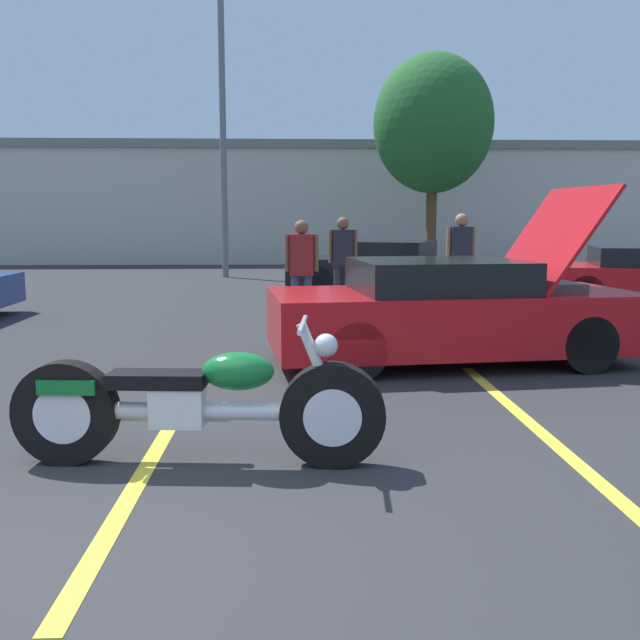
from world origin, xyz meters
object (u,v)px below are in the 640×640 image
object	(u,v)px
parked_car_mid_row	(391,269)
spectator_far_lot	(461,254)
show_car_hood_open	(453,311)
tree_background	(433,124)
light_pole	(225,112)
spectator_near_motorcycle	(302,264)
spectator_midground	(343,256)
motorcycle	(197,405)

from	to	relation	value
parked_car_mid_row	spectator_far_lot	distance (m)	3.15
show_car_hood_open	tree_background	bearing A→B (deg)	73.45
light_pole	parked_car_mid_row	distance (m)	7.33
parked_car_mid_row	spectator_far_lot	size ratio (longest dim) A/B	2.68
parked_car_mid_row	spectator_near_motorcycle	xyz separation A→B (m)	(-2.02, -4.62, 0.41)
tree_background	parked_car_mid_row	size ratio (longest dim) A/B	1.39
spectator_midground	light_pole	bearing A→B (deg)	109.69
motorcycle	show_car_hood_open	size ratio (longest dim) A/B	0.59
tree_background	show_car_hood_open	bearing A→B (deg)	-99.92
tree_background	spectator_midground	xyz separation A→B (m)	(-3.34, -9.07, -3.43)
motorcycle	spectator_near_motorcycle	distance (m)	6.26
spectator_midground	spectator_far_lot	distance (m)	2.09
spectator_far_lot	motorcycle	bearing A→B (deg)	-115.02
show_car_hood_open	parked_car_mid_row	xyz separation A→B (m)	(0.30, 7.41, -0.03)
parked_car_mid_row	spectator_midground	xyz separation A→B (m)	(-1.26, -2.89, 0.44)
show_car_hood_open	parked_car_mid_row	bearing A→B (deg)	81.04
motorcycle	spectator_midground	size ratio (longest dim) A/B	1.51
light_pole	motorcycle	size ratio (longest dim) A/B	3.27
light_pole	spectator_midground	distance (m)	8.80
light_pole	tree_background	xyz separation A→B (m)	(6.05, 1.48, -0.11)
tree_background	show_car_hood_open	world-z (taller)	tree_background
show_car_hood_open	spectator_far_lot	bearing A→B (deg)	69.02
spectator_far_lot	light_pole	bearing A→B (deg)	121.95
parked_car_mid_row	spectator_midground	bearing A→B (deg)	-89.29
parked_car_mid_row	spectator_midground	size ratio (longest dim) A/B	2.78
spectator_near_motorcycle	spectator_far_lot	world-z (taller)	spectator_far_lot
spectator_near_motorcycle	tree_background	bearing A→B (deg)	69.24
parked_car_mid_row	spectator_near_motorcycle	size ratio (longest dim) A/B	2.86
motorcycle	spectator_far_lot	distance (m)	8.64
light_pole	spectator_near_motorcycle	xyz separation A→B (m)	(1.96, -9.32, -3.58)
tree_background	spectator_midground	world-z (taller)	tree_background
tree_background	parked_car_mid_row	distance (m)	7.58
spectator_midground	spectator_far_lot	xyz separation A→B (m)	(2.09, -0.12, 0.04)
light_pole	spectator_far_lot	world-z (taller)	light_pole
show_car_hood_open	spectator_midground	world-z (taller)	show_car_hood_open
light_pole	show_car_hood_open	distance (m)	13.26
spectator_far_lot	spectator_near_motorcycle	bearing A→B (deg)	-150.34
light_pole	spectator_near_motorcycle	size ratio (longest dim) A/B	5.07
spectator_far_lot	parked_car_mid_row	bearing A→B (deg)	105.42
spectator_far_lot	tree_background	bearing A→B (deg)	82.26
tree_background	parked_car_mid_row	xyz separation A→B (m)	(-2.08, -6.18, -3.87)
parked_car_mid_row	spectator_far_lot	bearing A→B (deg)	-50.25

